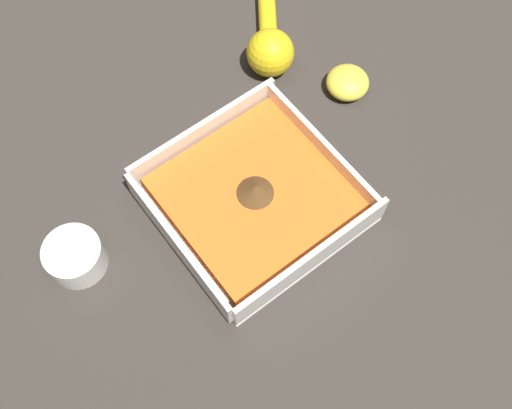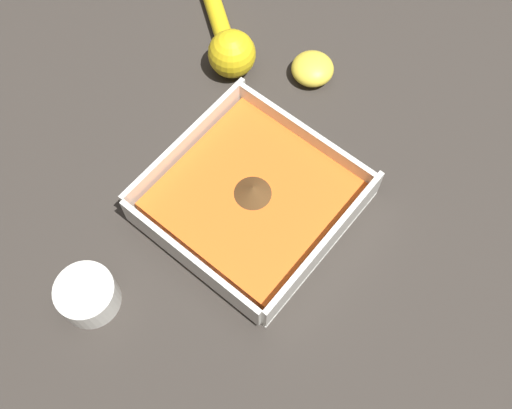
# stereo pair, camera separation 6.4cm
# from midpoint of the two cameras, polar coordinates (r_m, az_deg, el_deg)

# --- Properties ---
(ground_plane) EXTENTS (4.00, 4.00, 0.00)m
(ground_plane) POSITION_cam_midpoint_polar(r_m,az_deg,el_deg) (0.68, -5.37, 1.43)
(ground_plane) COLOR #332D28
(square_dish) EXTENTS (0.20, 0.20, 0.05)m
(square_dish) POSITION_cam_midpoint_polar(r_m,az_deg,el_deg) (0.65, -3.36, 0.01)
(square_dish) COLOR silver
(square_dish) RESTS_ON ground_plane
(spice_bowl) EXTENTS (0.06, 0.06, 0.04)m
(spice_bowl) POSITION_cam_midpoint_polar(r_m,az_deg,el_deg) (0.64, -18.50, -8.53)
(spice_bowl) COLOR silver
(spice_bowl) RESTS_ON ground_plane
(lemon_squeezer) EXTENTS (0.11, 0.14, 0.06)m
(lemon_squeezer) POSITION_cam_midpoint_polar(r_m,az_deg,el_deg) (0.76, -5.11, 14.66)
(lemon_squeezer) COLOR yellow
(lemon_squeezer) RESTS_ON ground_plane
(lemon_half) EXTENTS (0.05, 0.05, 0.03)m
(lemon_half) POSITION_cam_midpoint_polar(r_m,az_deg,el_deg) (0.75, 2.93, 12.57)
(lemon_half) COLOR yellow
(lemon_half) RESTS_ON ground_plane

